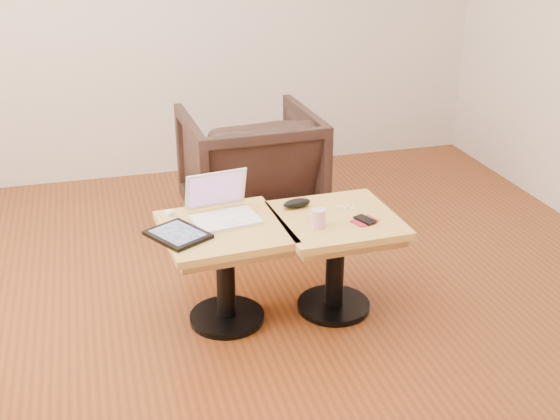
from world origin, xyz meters
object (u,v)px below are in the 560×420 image
object	(u,v)px
striped_cup	(318,218)
armchair	(250,167)
side_table_right	(336,240)
side_table_left	(225,251)
laptop	(223,210)

from	to	relation	value
striped_cup	armchair	size ratio (longest dim) A/B	0.11
side_table_right	striped_cup	world-z (taller)	striped_cup
side_table_right	striped_cup	xyz separation A→B (m)	(-0.12, -0.09, 0.17)
side_table_left	side_table_right	distance (m)	0.55
laptop	striped_cup	distance (m)	0.46
striped_cup	side_table_left	bearing A→B (deg)	163.63
side_table_left	laptop	size ratio (longest dim) A/B	1.78
laptop	striped_cup	world-z (taller)	laptop
laptop	striped_cup	xyz separation A→B (m)	(0.41, -0.22, 0.00)
side_table_right	side_table_left	bearing A→B (deg)	174.14
side_table_right	laptop	size ratio (longest dim) A/B	1.72
side_table_left	armchair	world-z (taller)	armchair
laptop	striped_cup	bearing A→B (deg)	-36.44
laptop	armchair	world-z (taller)	armchair
side_table_right	laptop	bearing A→B (deg)	164.26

